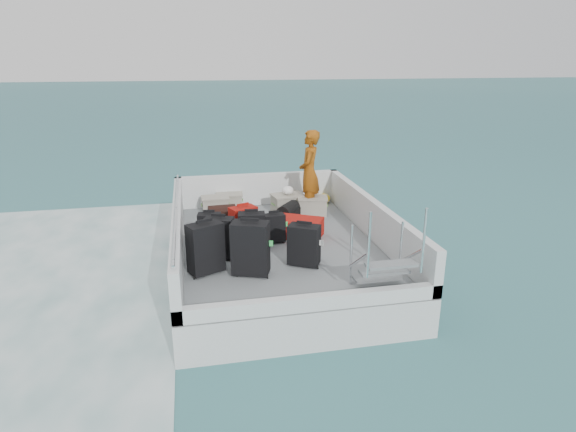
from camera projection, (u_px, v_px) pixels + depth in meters
The scene contains 23 objects.
ground at pixel (279, 275), 8.74m from camera, with size 160.00×160.00×0.00m, color #1A4F5D.
ferry_hull at pixel (279, 259), 8.64m from camera, with size 3.60×5.00×0.60m, color silver.
deck at pixel (279, 243), 8.55m from camera, with size 3.30×4.70×0.02m, color gray.
deck_fittings at pixel (302, 228), 8.20m from camera, with size 3.60×5.00×0.90m.
suitcase_0 at pixel (206, 249), 7.23m from camera, with size 0.52×0.29×0.79m, color black.
suitcase_1 at pixel (219, 238), 7.80m from camera, with size 0.46×0.26×0.69m, color black.
suitcase_2 at pixel (210, 229), 8.37m from camera, with size 0.39×0.24×0.57m, color black.
suitcase_3 at pixel (250, 249), 7.18m from camera, with size 0.55×0.32×0.83m, color black.
suitcase_4 at pixel (252, 232), 8.13m from camera, with size 0.45×0.26×0.66m, color black.
suitcase_5 at pixel (243, 224), 8.54m from camera, with size 0.46×0.27×0.63m, color #A0160C.
suitcase_6 at pixel (304, 245), 7.53m from camera, with size 0.48×0.28×0.66m, color black.
suitcase_7 at pixel (274, 229), 8.48m from camera, with size 0.37×0.21×0.52m, color black.
suitcase_8 at pixel (298, 228), 8.81m from camera, with size 0.55×0.84×0.33m, color #A0160C.
duffel_0 at pixel (222, 218), 9.37m from camera, with size 0.52×0.30×0.32m, color black, non-canonical shape.
duffel_1 at pixel (245, 224), 9.03m from camera, with size 0.50×0.30×0.32m, color black, non-canonical shape.
duffel_2 at pixel (288, 216), 9.49m from camera, with size 0.54×0.30×0.32m, color black, non-canonical shape.
crate_0 at pixel (215, 205), 10.15m from camera, with size 0.53×0.37×0.32m, color gray.
crate_1 at pixel (229, 202), 10.41m from camera, with size 0.53×0.36×0.32m, color gray.
crate_2 at pixel (288, 204), 10.14m from camera, with size 0.62×0.43×0.37m, color gray.
crate_3 at pixel (312, 206), 10.04m from camera, with size 0.58×0.40×0.35m, color gray.
yellow_bag at pixel (324, 199), 10.83m from camera, with size 0.28×0.26×0.22m, color yellow.
white_bag at pixel (288, 192), 10.05m from camera, with size 0.24×0.24×0.18m, color white.
passenger at pixel (309, 172), 9.93m from camera, with size 0.65×0.42×1.75m, color #C56212.
Camera 1 is at (-1.45, -7.83, 3.75)m, focal length 30.00 mm.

